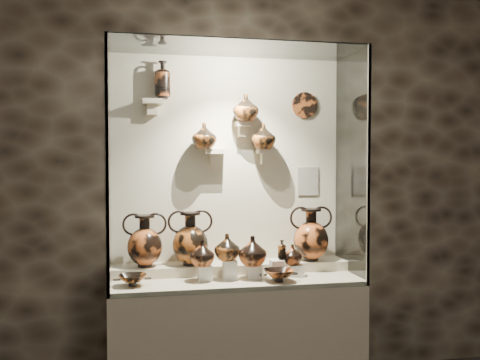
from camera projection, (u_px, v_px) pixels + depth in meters
name	position (u px, v px, depth m)	size (l,w,h in m)	color
wall_back	(227.00, 165.00, 3.96)	(5.00, 0.02, 3.20)	#2B221B
plinth	(236.00, 339.00, 3.69)	(1.70, 0.60, 0.80)	beige
front_tier	(236.00, 280.00, 3.68)	(1.68, 0.58, 0.03)	beige
rear_tier	(231.00, 269.00, 3.85)	(1.70, 0.25, 0.10)	beige
back_panel	(227.00, 165.00, 3.96)	(1.70, 0.03, 1.60)	beige
glass_front	(245.00, 166.00, 3.36)	(1.70, 0.01, 1.60)	white
glass_left	(108.00, 166.00, 3.48)	(0.01, 0.60, 1.60)	white
glass_right	(352.00, 165.00, 3.82)	(0.01, 0.60, 1.60)	white
glass_top	(236.00, 48.00, 3.62)	(1.70, 0.60, 0.01)	white
frame_post_left	(107.00, 166.00, 3.20)	(0.02, 0.02, 1.60)	gray
frame_post_right	(368.00, 166.00, 3.53)	(0.02, 0.02, 1.60)	gray
pedestal_a	(205.00, 273.00, 3.58)	(0.09, 0.09, 0.10)	silver
pedestal_b	(230.00, 270.00, 3.62)	(0.09, 0.09, 0.13)	silver
pedestal_c	(254.00, 272.00, 3.65)	(0.09, 0.09, 0.09)	silver
pedestal_d	(277.00, 268.00, 3.68)	(0.09, 0.09, 0.12)	silver
pedestal_e	(296.00, 271.00, 3.71)	(0.09, 0.09, 0.08)	silver
bracket_ul	(152.00, 101.00, 3.76)	(0.14, 0.12, 0.04)	beige
bracket_ca	(216.00, 151.00, 3.86)	(0.14, 0.12, 0.04)	beige
bracket_cb	(243.00, 124.00, 3.89)	(0.10, 0.12, 0.04)	beige
bracket_cc	(267.00, 152.00, 3.93)	(0.14, 0.12, 0.04)	beige
amphora_left	(145.00, 241.00, 3.69)	(0.29, 0.29, 0.36)	#B35222
amphora_mid	(190.00, 238.00, 3.74)	(0.30, 0.30, 0.38)	#A3521C
amphora_right	(311.00, 234.00, 3.92)	(0.31, 0.31, 0.39)	#B35222
jug_a	(202.00, 253.00, 3.56)	(0.17, 0.17, 0.17)	#B35222
jug_b	(227.00, 247.00, 3.61)	(0.17, 0.17, 0.18)	#A3521C
jug_c	(252.00, 251.00, 3.63)	(0.19, 0.19, 0.20)	#B35222
jug_e	(292.00, 254.00, 3.72)	(0.14, 0.14, 0.14)	#B35222
lekythos_small	(282.00, 249.00, 3.68)	(0.07, 0.07, 0.15)	#A3521C
kylix_left	(132.00, 279.00, 3.42)	(0.23, 0.19, 0.09)	#A3521C
kylix_right	(279.00, 274.00, 3.55)	(0.25, 0.21, 0.10)	#B35222
lekythos_tall	(163.00, 78.00, 3.75)	(0.12, 0.12, 0.30)	#B35222
ovoid_vase_a	(204.00, 136.00, 3.80)	(0.18, 0.18, 0.18)	#A3521C
ovoid_vase_b	(246.00, 108.00, 3.85)	(0.19, 0.19, 0.19)	#A3521C
ovoid_vase_c	(263.00, 136.00, 3.89)	(0.18, 0.18, 0.19)	#A3521C
wall_plate	(305.00, 105.00, 4.03)	(0.20, 0.20, 0.02)	#AF5222
info_placard	(308.00, 181.00, 4.06)	(0.16, 0.01, 0.21)	beige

